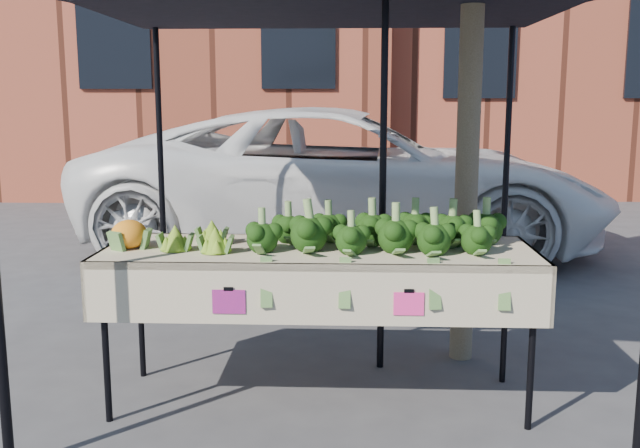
{
  "coord_description": "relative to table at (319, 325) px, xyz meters",
  "views": [
    {
      "loc": [
        0.3,
        -3.72,
        1.71
      ],
      "look_at": [
        0.14,
        0.35,
        1.0
      ],
      "focal_mm": 39.79,
      "sensor_mm": 36.0,
      "label": 1
    }
  ],
  "objects": [
    {
      "name": "broccoli_heap",
      "position": [
        0.32,
        0.03,
        0.58
      ],
      "size": [
        1.46,
        0.56,
        0.25
      ],
      "primitive_type": "ellipsoid",
      "color": "black",
      "rests_on": "table"
    },
    {
      "name": "romanesco_cluster",
      "position": [
        -0.67,
        -0.01,
        0.55
      ],
      "size": [
        0.42,
        0.46,
        0.19
      ],
      "primitive_type": "ellipsoid",
      "color": "#70AA2B",
      "rests_on": "table"
    },
    {
      "name": "cauliflower_pair",
      "position": [
        -1.05,
        -0.05,
        0.54
      ],
      "size": [
        0.19,
        0.19,
        0.17
      ],
      "primitive_type": "ellipsoid",
      "color": "orange",
      "rests_on": "table"
    },
    {
      "name": "street_tree",
      "position": [
        0.93,
        0.74,
        1.7
      ],
      "size": [
        2.18,
        2.18,
        4.3
      ],
      "primitive_type": null,
      "color": "#1E4C14",
      "rests_on": "ground"
    },
    {
      "name": "ground",
      "position": [
        -0.14,
        -0.15,
        -0.45
      ],
      "size": [
        90.0,
        90.0,
        0.0
      ],
      "primitive_type": "plane",
      "color": "#37373A"
    },
    {
      "name": "table",
      "position": [
        0.0,
        0.0,
        0.0
      ],
      "size": [
        2.4,
        0.81,
        0.9
      ],
      "color": "#BEB399",
      "rests_on": "ground"
    },
    {
      "name": "canopy",
      "position": [
        0.03,
        0.62,
        0.92
      ],
      "size": [
        3.16,
        3.16,
        2.74
      ],
      "primitive_type": null,
      "color": "black",
      "rests_on": "ground"
    }
  ]
}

